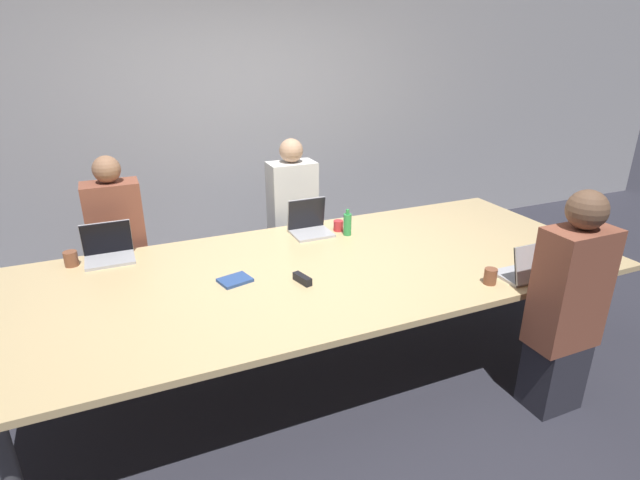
{
  "coord_description": "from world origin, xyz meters",
  "views": [
    {
      "loc": [
        -1.22,
        -2.77,
        2.13
      ],
      "look_at": [
        0.03,
        0.1,
        0.88
      ],
      "focal_mm": 28.0,
      "sensor_mm": 36.0,
      "label": 1
    }
  ],
  "objects_px": {
    "laptop_far_center": "(309,223)",
    "person_far_left": "(119,248)",
    "cup_far_left": "(71,259)",
    "stapler": "(302,279)",
    "laptop_far_left": "(108,249)",
    "person_far_center": "(293,220)",
    "bottle_far_center": "(347,224)",
    "laptop_near_right": "(528,269)",
    "cup_near_right": "(490,276)",
    "person_near_right": "(566,309)",
    "cup_far_center": "(338,226)"
  },
  "relations": [
    {
      "from": "person_near_right",
      "to": "stapler",
      "type": "distance_m",
      "value": 1.57
    },
    {
      "from": "laptop_far_left",
      "to": "laptop_far_center",
      "type": "height_order",
      "value": "laptop_far_center"
    },
    {
      "from": "person_far_center",
      "to": "bottle_far_center",
      "type": "xyz_separation_m",
      "value": [
        0.2,
        -0.67,
        0.15
      ]
    },
    {
      "from": "person_near_right",
      "to": "bottle_far_center",
      "type": "xyz_separation_m",
      "value": [
        -0.7,
        1.47,
        0.14
      ]
    },
    {
      "from": "cup_far_left",
      "to": "cup_far_center",
      "type": "xyz_separation_m",
      "value": [
        1.92,
        -0.12,
        -0.01
      ]
    },
    {
      "from": "cup_far_left",
      "to": "cup_far_center",
      "type": "distance_m",
      "value": 1.93
    },
    {
      "from": "cup_near_right",
      "to": "cup_far_center",
      "type": "height_order",
      "value": "cup_near_right"
    },
    {
      "from": "laptop_near_right",
      "to": "person_far_center",
      "type": "bearing_deg",
      "value": -63.53
    },
    {
      "from": "person_near_right",
      "to": "cup_far_left",
      "type": "xyz_separation_m",
      "value": [
        -2.64,
        1.69,
        0.1
      ]
    },
    {
      "from": "person_far_left",
      "to": "laptop_far_center",
      "type": "bearing_deg",
      "value": -17.14
    },
    {
      "from": "laptop_far_left",
      "to": "bottle_far_center",
      "type": "xyz_separation_m",
      "value": [
        1.71,
        -0.25,
        0.02
      ]
    },
    {
      "from": "cup_far_left",
      "to": "laptop_near_right",
      "type": "bearing_deg",
      "value": -27.42
    },
    {
      "from": "laptop_near_right",
      "to": "cup_far_center",
      "type": "distance_m",
      "value": 1.45
    },
    {
      "from": "laptop_near_right",
      "to": "laptop_far_center",
      "type": "bearing_deg",
      "value": -53.98
    },
    {
      "from": "person_far_left",
      "to": "bottle_far_center",
      "type": "distance_m",
      "value": 1.75
    },
    {
      "from": "stapler",
      "to": "laptop_near_right",
      "type": "bearing_deg",
      "value": -35.79
    },
    {
      "from": "person_near_right",
      "to": "laptop_far_center",
      "type": "xyz_separation_m",
      "value": [
        -0.95,
        1.63,
        0.12
      ]
    },
    {
      "from": "person_far_left",
      "to": "bottle_far_center",
      "type": "bearing_deg",
      "value": -19.8
    },
    {
      "from": "cup_near_right",
      "to": "bottle_far_center",
      "type": "distance_m",
      "value": 1.19
    },
    {
      "from": "laptop_far_left",
      "to": "stapler",
      "type": "distance_m",
      "value": 1.4
    },
    {
      "from": "cup_far_left",
      "to": "bottle_far_center",
      "type": "distance_m",
      "value": 1.96
    },
    {
      "from": "person_far_center",
      "to": "person_far_left",
      "type": "bearing_deg",
      "value": -177.03
    },
    {
      "from": "laptop_far_center",
      "to": "person_far_left",
      "type": "bearing_deg",
      "value": 162.86
    },
    {
      "from": "laptop_far_left",
      "to": "laptop_far_center",
      "type": "xyz_separation_m",
      "value": [
        1.46,
        -0.09,
        0.0
      ]
    },
    {
      "from": "cup_near_right",
      "to": "laptop_far_left",
      "type": "bearing_deg",
      "value": 147.82
    },
    {
      "from": "laptop_far_left",
      "to": "person_far_center",
      "type": "relative_size",
      "value": 0.24
    },
    {
      "from": "person_near_right",
      "to": "bottle_far_center",
      "type": "height_order",
      "value": "person_near_right"
    },
    {
      "from": "laptop_far_center",
      "to": "cup_far_center",
      "type": "distance_m",
      "value": 0.24
    },
    {
      "from": "laptop_far_left",
      "to": "person_far_center",
      "type": "bearing_deg",
      "value": 15.44
    },
    {
      "from": "cup_far_left",
      "to": "cup_near_right",
      "type": "bearing_deg",
      "value": -29.15
    },
    {
      "from": "cup_near_right",
      "to": "bottle_far_center",
      "type": "height_order",
      "value": "bottle_far_center"
    },
    {
      "from": "laptop_far_center",
      "to": "bottle_far_center",
      "type": "height_order",
      "value": "laptop_far_center"
    },
    {
      "from": "laptop_near_right",
      "to": "laptop_far_left",
      "type": "height_order",
      "value": "laptop_far_left"
    },
    {
      "from": "person_near_right",
      "to": "cup_far_center",
      "type": "xyz_separation_m",
      "value": [
        -0.72,
        1.58,
        0.09
      ]
    },
    {
      "from": "person_far_center",
      "to": "laptop_far_left",
      "type": "bearing_deg",
      "value": -164.56
    },
    {
      "from": "laptop_far_center",
      "to": "laptop_near_right",
      "type": "bearing_deg",
      "value": -53.98
    },
    {
      "from": "bottle_far_center",
      "to": "person_far_left",
      "type": "bearing_deg",
      "value": 160.2
    },
    {
      "from": "cup_far_left",
      "to": "cup_far_center",
      "type": "bearing_deg",
      "value": -3.52
    },
    {
      "from": "laptop_near_right",
      "to": "cup_near_right",
      "type": "relative_size",
      "value": 3.13
    },
    {
      "from": "cup_far_left",
      "to": "stapler",
      "type": "bearing_deg",
      "value": -32.79
    },
    {
      "from": "person_far_center",
      "to": "cup_far_center",
      "type": "bearing_deg",
      "value": -72.19
    },
    {
      "from": "cup_near_right",
      "to": "stapler",
      "type": "height_order",
      "value": "cup_near_right"
    },
    {
      "from": "laptop_near_right",
      "to": "bottle_far_center",
      "type": "relative_size",
      "value": 1.52
    },
    {
      "from": "laptop_near_right",
      "to": "person_far_left",
      "type": "distance_m",
      "value": 2.92
    },
    {
      "from": "person_near_right",
      "to": "bottle_far_center",
      "type": "distance_m",
      "value": 1.63
    },
    {
      "from": "laptop_near_right",
      "to": "cup_far_left",
      "type": "relative_size",
      "value": 3.11
    },
    {
      "from": "laptop_far_left",
      "to": "cup_far_left",
      "type": "relative_size",
      "value": 3.22
    },
    {
      "from": "laptop_near_right",
      "to": "cup_far_left",
      "type": "xyz_separation_m",
      "value": [
        -2.65,
        1.37,
        -0.02
      ]
    },
    {
      "from": "laptop_far_left",
      "to": "bottle_far_center",
      "type": "bearing_deg",
      "value": -8.29
    },
    {
      "from": "person_near_right",
      "to": "cup_near_right",
      "type": "distance_m",
      "value": 0.46
    }
  ]
}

